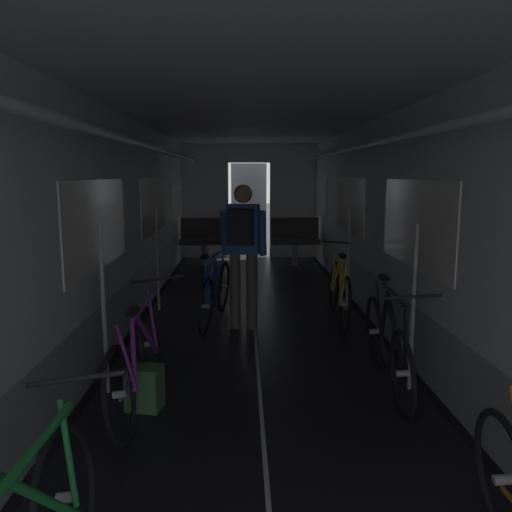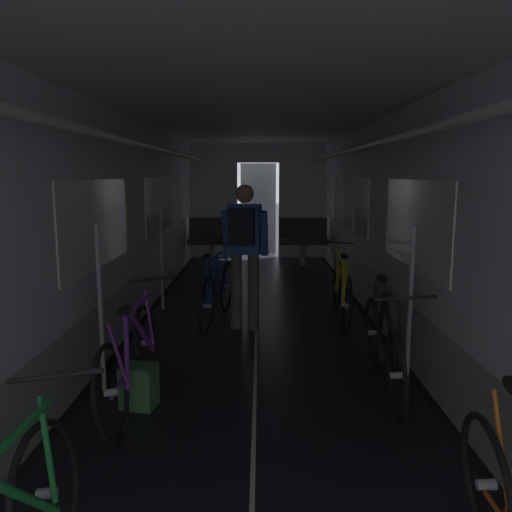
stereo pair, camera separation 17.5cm
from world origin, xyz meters
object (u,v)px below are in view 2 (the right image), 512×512
at_px(bicycle_purple, 132,359).
at_px(person_cyclist_aisle, 244,243).
at_px(bicycle_blue_in_aisle, 217,292).
at_px(backpack_on_floor, 139,386).
at_px(bench_seat_far_left, 213,237).
at_px(bicycle_yellow, 342,291).
at_px(bench_seat_far_right, 303,237).
at_px(bicycle_black, 384,346).

relative_size(bicycle_purple, person_cyclist_aisle, 1.00).
distance_m(bicycle_blue_in_aisle, backpack_on_floor, 2.34).
xyz_separation_m(bench_seat_far_left, bicycle_purple, (-0.05, -6.25, -0.19)).
height_order(bicycle_yellow, backpack_on_floor, bicycle_yellow).
bearing_deg(backpack_on_floor, bench_seat_far_left, 90.02).
bearing_deg(bench_seat_far_right, bicycle_black, -88.24).
distance_m(bench_seat_far_left, bicycle_yellow, 4.41).
relative_size(bench_seat_far_right, bicycle_black, 0.58).
bearing_deg(bicycle_purple, bench_seat_far_left, 89.52).
xyz_separation_m(bench_seat_far_left, person_cyclist_aisle, (0.77, -4.26, 0.45)).
distance_m(bicycle_purple, bicycle_yellow, 3.05).
bearing_deg(bench_seat_far_right, bicycle_purple, -106.51).
bearing_deg(bicycle_black, bicycle_yellow, 90.97).
relative_size(bench_seat_far_left, bicycle_purple, 0.58).
distance_m(bench_seat_far_right, bicycle_black, 5.94).
bearing_deg(bicycle_yellow, bicycle_blue_in_aisle, -178.77).
distance_m(bicycle_black, backpack_on_floor, 2.02).
bearing_deg(bicycle_yellow, bench_seat_far_left, 116.22).
bearing_deg(bench_seat_far_left, bicycle_blue_in_aisle, -83.93).
height_order(bicycle_yellow, bicycle_blue_in_aisle, same).
xyz_separation_m(bicycle_black, backpack_on_floor, (-1.98, -0.35, -0.21)).
bearing_deg(bicycle_purple, person_cyclist_aisle, 67.68).
distance_m(bench_seat_far_right, bicycle_purple, 6.52).
bearing_deg(bicycle_blue_in_aisle, bicycle_purple, -101.90).
height_order(person_cyclist_aisle, backpack_on_floor, person_cyclist_aisle).
distance_m(bicycle_yellow, bicycle_blue_in_aisle, 1.52).
bearing_deg(bicycle_black, person_cyclist_aisle, 126.00).
relative_size(bench_seat_far_left, backpack_on_floor, 2.89).
bearing_deg(person_cyclist_aisle, bicycle_blue_in_aisle, 141.48).
bearing_deg(bicycle_yellow, bicycle_black, -89.03).
bearing_deg(person_cyclist_aisle, bench_seat_far_left, 100.18).
xyz_separation_m(bench_seat_far_right, bicycle_blue_in_aisle, (-1.38, -3.99, -0.18)).
bearing_deg(bench_seat_far_right, backpack_on_floor, -105.97).
relative_size(person_cyclist_aisle, backpack_on_floor, 4.96).
distance_m(bench_seat_far_left, bicycle_black, 6.26).
bearing_deg(person_cyclist_aisle, bicycle_yellow, 14.41).
bearing_deg(bicycle_yellow, bench_seat_far_right, 92.15).
distance_m(bench_seat_far_right, bicycle_blue_in_aisle, 4.22).
distance_m(bench_seat_far_left, bicycle_blue_in_aisle, 4.02).
height_order(bicycle_yellow, person_cyclist_aisle, person_cyclist_aisle).
distance_m(bench_seat_far_left, person_cyclist_aisle, 4.35).
bearing_deg(person_cyclist_aisle, backpack_on_floor, -110.66).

